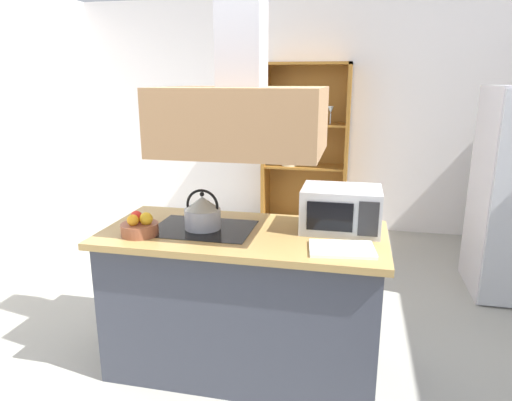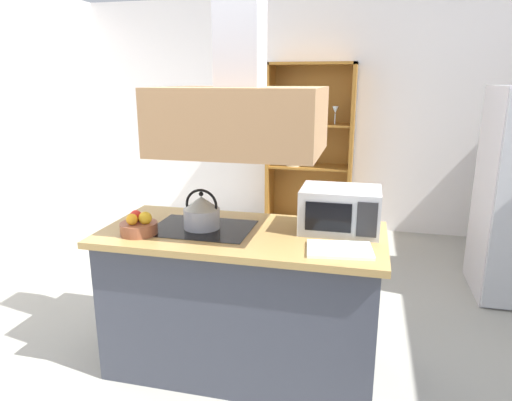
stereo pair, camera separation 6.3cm
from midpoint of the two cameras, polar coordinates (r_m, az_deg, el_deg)
The scene contains 9 objects.
ground_plane at distance 3.16m, azimuth 2.25°, elevation -19.41°, with size 7.80×7.80×0.00m, color #98978C.
wall_back at distance 5.60m, azimuth 8.64°, elevation 10.33°, with size 6.00×0.12×2.70m, color silver.
kitchen_island at distance 2.91m, azimuth -1.04°, elevation -12.23°, with size 1.68×0.80×0.90m.
range_hood at distance 2.59m, azimuth -1.17°, elevation 12.85°, with size 0.90×0.70×1.32m.
dish_cabinet at distance 5.45m, azimuth 7.03°, elevation 5.22°, with size 0.98×0.40×1.96m.
kettle at distance 2.77m, azimuth -6.13°, elevation -1.44°, with size 0.22×0.22×0.24m.
cutting_board at distance 2.47m, azimuth 11.07°, elevation -6.02°, with size 0.34×0.24×0.02m, color white.
microwave at distance 2.76m, azimuth 11.07°, elevation -1.12°, with size 0.46×0.35×0.26m.
fruit_bowl at distance 2.75m, azimuth -13.74°, elevation -3.08°, with size 0.22×0.22×0.14m.
Camera 2 is at (0.53, -2.55, 1.78)m, focal length 32.15 mm.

